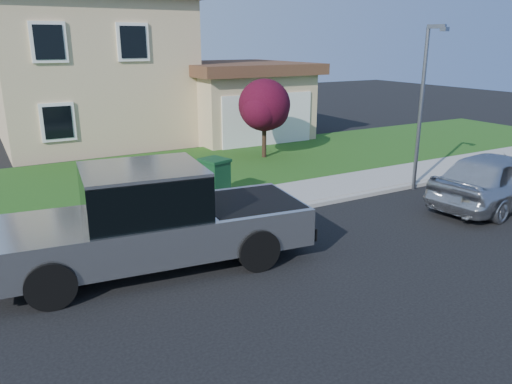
% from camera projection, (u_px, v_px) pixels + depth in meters
% --- Properties ---
extents(ground, '(80.00, 80.00, 0.00)m').
position_uv_depth(ground, '(272.00, 268.00, 10.64)').
color(ground, black).
rests_on(ground, ground).
extents(curb, '(40.00, 0.20, 0.12)m').
position_uv_depth(curb, '(247.00, 217.00, 13.51)').
color(curb, gray).
rests_on(curb, ground).
extents(sidewalk, '(40.00, 2.00, 0.15)m').
position_uv_depth(sidewalk, '(229.00, 206.00, 14.42)').
color(sidewalk, gray).
rests_on(sidewalk, ground).
extents(lawn, '(40.00, 7.00, 0.10)m').
position_uv_depth(lawn, '(173.00, 172.00, 18.17)').
color(lawn, '#1D5017').
rests_on(lawn, ground).
extents(house, '(14.00, 11.30, 6.85)m').
position_uv_depth(house, '(118.00, 73.00, 23.96)').
color(house, tan).
rests_on(house, ground).
extents(pickup_truck, '(6.89, 3.03, 2.19)m').
position_uv_depth(pickup_truck, '(152.00, 221.00, 10.46)').
color(pickup_truck, black).
rests_on(pickup_truck, ground).
extents(woman, '(0.81, 0.69, 2.07)m').
position_uv_depth(woman, '(150.00, 201.00, 11.87)').
color(woman, tan).
rests_on(woman, ground).
extents(sedan, '(5.03, 2.53, 1.64)m').
position_uv_depth(sedan, '(497.00, 179.00, 14.39)').
color(sedan, '#B9BCC1').
rests_on(sedan, ground).
extents(ornamental_tree, '(2.29, 2.06, 3.14)m').
position_uv_depth(ornamental_tree, '(265.00, 108.00, 19.82)').
color(ornamental_tree, black).
rests_on(ornamental_tree, lawn).
extents(trash_bin, '(0.89, 0.96, 1.14)m').
position_uv_depth(trash_bin, '(215.00, 177.00, 14.96)').
color(trash_bin, '#0F391A').
rests_on(trash_bin, sidewalk).
extents(street_lamp, '(0.34, 0.67, 5.11)m').
position_uv_depth(street_lamp, '(423.00, 99.00, 15.43)').
color(street_lamp, slate).
rests_on(street_lamp, ground).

